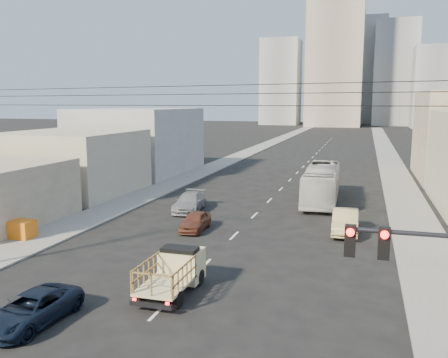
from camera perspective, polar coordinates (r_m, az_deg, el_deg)
The scene contains 20 objects.
ground at distance 19.36m, azimuth -10.40°, elevation -17.69°, with size 420.00×420.00×0.00m, color black.
sidewalk_left at distance 88.01m, azimuth 3.54°, elevation 3.48°, with size 3.50×180.00×0.12m, color gray.
sidewalk_right at distance 85.83m, azimuth 19.03°, elevation 2.86°, with size 3.50×180.00×0.12m, color gray.
lane_dashes at distance 69.34m, azimuth 9.83°, elevation 1.80°, with size 0.15×104.00×0.01m.
flatbed_pickup at distance 22.37m, azimuth -6.13°, elevation -10.77°, with size 1.95×4.41×1.90m.
navy_pickup at distance 20.89m, azimuth -22.14°, elevation -14.28°, with size 2.07×4.48×1.24m, color black.
city_bus at distance 42.90m, azimuth 11.68°, elevation -0.53°, with size 2.74×11.72×3.26m, color beige.
sedan_brown at distance 32.84m, azimuth -3.48°, elevation -5.08°, with size 1.51×3.75×1.28m, color brown.
sedan_tan at distance 33.09m, azimuth 14.37°, elevation -4.98°, with size 1.67×4.78×1.57m, color tan.
sedan_grey at distance 38.64m, azimuth -4.18°, elevation -2.79°, with size 2.02×4.98×1.45m, color gray.
traffic_signal at distance 12.80m, azimuth 23.77°, elevation -12.79°, with size 3.23×0.35×6.00m.
overhead_wires at distance 18.65m, azimuth -9.08°, elevation 9.87°, with size 23.01×5.02×0.72m.
crate_stack at distance 33.31m, azimuth -23.37°, elevation -5.53°, with size 1.80×1.20×1.14m.
bldg_left_mid at distance 48.06m, azimuth -17.79°, elevation 1.89°, with size 11.00×12.00×6.00m, color #ADA28B.
bldg_left_far at distance 61.08m, azimuth -10.28°, elevation 4.58°, with size 12.00×16.00×8.00m, color #959497.
high_rise_tower at distance 186.93m, azimuth 13.30°, elevation 15.43°, with size 20.00×20.00×60.00m, color gray.
midrise_ne at distance 200.88m, azimuth 19.87°, elevation 11.82°, with size 16.00×16.00×40.00m, color gray.
midrise_nw at distance 198.44m, azimuth 6.86°, elevation 11.46°, with size 15.00×15.00×34.00m, color gray.
midrise_back at distance 215.74m, azimuth 16.43°, elevation 12.30°, with size 18.00×18.00×44.00m, color #959497.
midrise_east at distance 181.73m, azimuth 23.93°, elevation 10.03°, with size 14.00×14.00×28.00m, color gray.
Camera 1 is at (8.05, -15.32, 8.68)m, focal length 38.00 mm.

